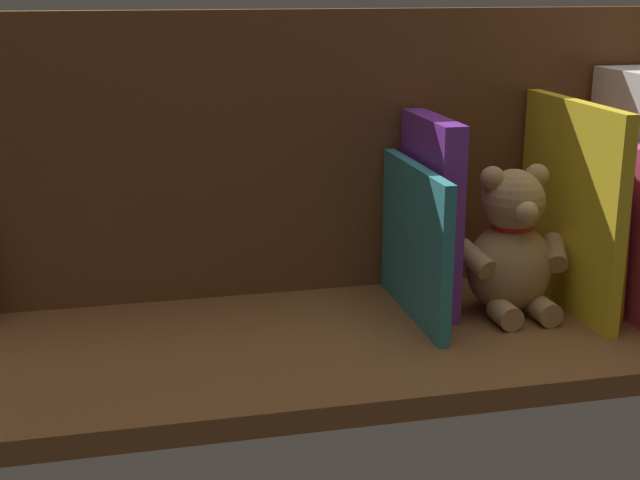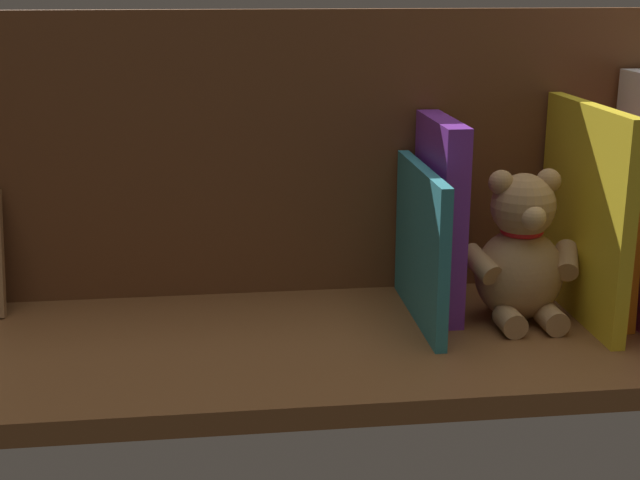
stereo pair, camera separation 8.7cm
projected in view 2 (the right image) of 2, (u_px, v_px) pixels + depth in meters
ground_plane at (320, 343)px, 90.28cm from camera, size 103.73×31.98×2.20cm
shelf_back_panel at (305, 155)px, 98.63cm from camera, size 103.73×1.50×31.38cm
book_1 at (632, 231)px, 93.36cm from camera, size 2.44×20.93×18.04cm
book_2 at (596, 235)px, 95.23cm from camera, size 2.37×16.80×16.30cm
book_3 at (584, 212)px, 92.26cm from camera, size 1.45×20.65×22.35cm
teddy_bear at (521, 255)px, 91.95cm from camera, size 12.97×10.17×15.98cm
book_4 at (439, 216)px, 94.16cm from camera, size 2.49×13.60×20.65cm
book_5 at (421, 244)px, 91.83cm from camera, size 1.20×19.17×16.17cm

